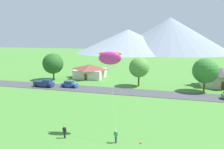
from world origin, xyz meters
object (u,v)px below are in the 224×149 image
object	(u,v)px
house_leftmost	(220,77)
house_left_center	(90,71)
tree_left_of_center	(53,64)
pickup_truck_navy_west_side	(44,83)
parked_car_blue_mid_west	(70,84)
kite_flyer_with_kite	(110,59)
tree_near_left	(139,67)
tree_center	(205,71)
soccer_ball	(141,143)
watcher_person	(65,132)

from	to	relation	value
house_leftmost	house_left_center	world-z (taller)	house_leftmost
tree_left_of_center	pickup_truck_navy_west_side	bearing A→B (deg)	-74.58
parked_car_blue_mid_west	kite_flyer_with_kite	world-z (taller)	kite_flyer_with_kite
parked_car_blue_mid_west	pickup_truck_navy_west_side	distance (m)	6.80
tree_near_left	tree_center	size ratio (longest dim) A/B	0.95
pickup_truck_navy_west_side	soccer_ball	distance (m)	35.95
tree_near_left	tree_center	distance (m)	16.13
house_leftmost	soccer_ball	world-z (taller)	house_leftmost
tree_left_of_center	soccer_ball	world-z (taller)	tree_left_of_center
pickup_truck_navy_west_side	kite_flyer_with_kite	size ratio (longest dim) A/B	0.46
tree_near_left	watcher_person	size ratio (longest dim) A/B	4.65
house_leftmost	kite_flyer_with_kite	xyz separation A→B (m)	(-21.58, -32.70, 7.60)
tree_left_of_center	kite_flyer_with_kite	xyz separation A→B (m)	(26.07, -29.21, 5.16)
kite_flyer_with_kite	soccer_ball	world-z (taller)	kite_flyer_with_kite
tree_near_left	watcher_person	world-z (taller)	tree_near_left
house_left_center	soccer_ball	size ratio (longest dim) A/B	39.90
watcher_person	tree_near_left	bearing A→B (deg)	79.22
house_left_center	tree_left_of_center	distance (m)	11.80
tree_left_of_center	house_leftmost	bearing A→B (deg)	4.18
kite_flyer_with_kite	pickup_truck_navy_west_side	bearing A→B (deg)	139.14
tree_left_of_center	kite_flyer_with_kite	size ratio (longest dim) A/B	0.72
pickup_truck_navy_west_side	soccer_ball	bearing A→B (deg)	-38.42
watcher_person	parked_car_blue_mid_west	bearing A→B (deg)	115.10
house_left_center	kite_flyer_with_kite	bearing A→B (deg)	-65.19
house_left_center	soccer_ball	bearing A→B (deg)	-60.72
house_leftmost	parked_car_blue_mid_west	distance (m)	40.13
kite_flyer_with_kite	tree_near_left	bearing A→B (deg)	89.01
house_leftmost	tree_left_of_center	size ratio (longest dim) A/B	1.27
pickup_truck_navy_west_side	watcher_person	bearing A→B (deg)	-52.13
house_left_center	watcher_person	size ratio (longest dim) A/B	5.72
house_leftmost	tree_center	bearing A→B (deg)	-127.50
tree_left_of_center	watcher_person	world-z (taller)	tree_left_of_center
tree_left_of_center	tree_near_left	bearing A→B (deg)	-3.30
house_leftmost	kite_flyer_with_kite	distance (m)	39.91
parked_car_blue_mid_west	watcher_person	size ratio (longest dim) A/B	2.53
house_left_center	watcher_person	distance (m)	39.67
house_leftmost	tree_near_left	size ratio (longest dim) A/B	1.34
tree_center	soccer_ball	distance (m)	30.88
tree_left_of_center	soccer_ball	distance (m)	43.88
parked_car_blue_mid_west	tree_near_left	bearing A→B (deg)	18.88
pickup_truck_navy_west_side	house_leftmost	bearing A→B (deg)	15.13
house_leftmost	soccer_ball	xyz separation A→B (m)	(-17.08, -34.57, -2.51)
tree_center	house_left_center	bearing A→B (deg)	164.68
house_left_center	parked_car_blue_mid_west	xyz separation A→B (m)	(-0.76, -13.37, -1.41)
house_left_center	pickup_truck_navy_west_side	bearing A→B (deg)	-116.96
tree_center	parked_car_blue_mid_west	distance (m)	34.07
house_leftmost	parked_car_blue_mid_west	bearing A→B (deg)	-164.11
parked_car_blue_mid_west	pickup_truck_navy_west_side	world-z (taller)	pickup_truck_navy_west_side
parked_car_blue_mid_west	soccer_ball	xyz separation A→B (m)	(21.47, -23.59, -0.75)
house_leftmost	pickup_truck_navy_west_side	world-z (taller)	house_leftmost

